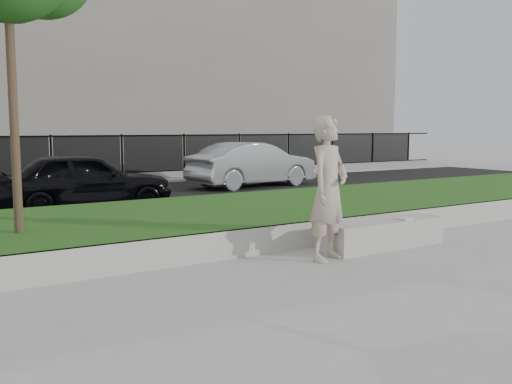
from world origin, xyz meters
TOP-DOWN VIEW (x-y plane):
  - ground at (0.00, 0.00)m, footprint 90.00×90.00m
  - grass_bank at (0.00, 3.00)m, footprint 34.00×4.00m
  - grass_kerb at (0.00, 1.04)m, footprint 34.00×0.08m
  - street at (0.00, 8.50)m, footprint 34.00×7.00m
  - far_pavement at (0.00, 13.00)m, footprint 34.00×3.00m
  - iron_fence at (0.00, 12.00)m, footprint 32.00×0.30m
  - building_facade at (0.00, 20.00)m, footprint 34.00×10.00m
  - stone_bench at (1.60, 0.40)m, footprint 2.08×0.52m
  - man at (0.35, 0.24)m, footprint 0.84×0.70m
  - book at (1.91, 0.29)m, footprint 0.29×0.24m
  - car_dark at (-1.15, 6.68)m, footprint 3.86×1.85m
  - car_silver at (4.59, 8.86)m, footprint 4.22×1.86m

SIDE VIEW (x-z plane):
  - ground at x=0.00m, z-range 0.00..0.00m
  - street at x=0.00m, z-range 0.00..0.04m
  - far_pavement at x=0.00m, z-range 0.00..0.12m
  - grass_bank at x=0.00m, z-range 0.00..0.40m
  - grass_kerb at x=0.00m, z-range 0.00..0.40m
  - stone_bench at x=1.60m, z-range 0.00..0.43m
  - book at x=1.91m, z-range 0.43..0.45m
  - iron_fence at x=0.00m, z-range -0.21..1.29m
  - car_dark at x=-1.15m, z-range 0.04..1.31m
  - car_silver at x=4.59m, z-range 0.04..1.39m
  - man at x=0.35m, z-range 0.00..1.99m
  - building_facade at x=0.00m, z-range 0.00..10.00m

